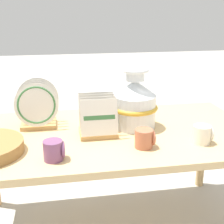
{
  "coord_description": "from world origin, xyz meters",
  "views": [
    {
      "loc": [
        -0.26,
        -1.5,
        1.24
      ],
      "look_at": [
        0.0,
        0.0,
        0.72
      ],
      "focal_mm": 50.0,
      "sensor_mm": 36.0,
      "label": 1
    }
  ],
  "objects_px": {
    "ceramic_vase": "(135,103)",
    "dish_rack_square_plates": "(98,121)",
    "mug_cream_glaze": "(203,134)",
    "dish_rack_round_plates": "(37,108)",
    "mug_terracotta_glaze": "(145,138)",
    "mug_plum_glaze": "(54,150)"
  },
  "relations": [
    {
      "from": "dish_rack_round_plates",
      "to": "mug_cream_glaze",
      "type": "xyz_separation_m",
      "value": [
        0.79,
        -0.36,
        -0.06
      ]
    },
    {
      "from": "ceramic_vase",
      "to": "mug_cream_glaze",
      "type": "distance_m",
      "value": 0.39
    },
    {
      "from": "dish_rack_round_plates",
      "to": "mug_terracotta_glaze",
      "type": "relative_size",
      "value": 2.74
    },
    {
      "from": "dish_rack_square_plates",
      "to": "mug_plum_glaze",
      "type": "distance_m",
      "value": 0.33
    },
    {
      "from": "dish_rack_square_plates",
      "to": "mug_terracotta_glaze",
      "type": "bearing_deg",
      "value": -43.79
    },
    {
      "from": "ceramic_vase",
      "to": "dish_rack_round_plates",
      "type": "xyz_separation_m",
      "value": [
        -0.52,
        0.09,
        -0.03
      ]
    },
    {
      "from": "dish_rack_square_plates",
      "to": "mug_terracotta_glaze",
      "type": "distance_m",
      "value": 0.27
    },
    {
      "from": "mug_plum_glaze",
      "to": "mug_terracotta_glaze",
      "type": "distance_m",
      "value": 0.42
    },
    {
      "from": "mug_cream_glaze",
      "to": "mug_terracotta_glaze",
      "type": "relative_size",
      "value": 1.0
    },
    {
      "from": "mug_terracotta_glaze",
      "to": "dish_rack_square_plates",
      "type": "bearing_deg",
      "value": 136.21
    },
    {
      "from": "ceramic_vase",
      "to": "dish_rack_round_plates",
      "type": "bearing_deg",
      "value": 169.99
    },
    {
      "from": "dish_rack_square_plates",
      "to": "mug_cream_glaze",
      "type": "distance_m",
      "value": 0.52
    },
    {
      "from": "dish_rack_square_plates",
      "to": "mug_cream_glaze",
      "type": "bearing_deg",
      "value": -21.25
    },
    {
      "from": "mug_cream_glaze",
      "to": "mug_plum_glaze",
      "type": "xyz_separation_m",
      "value": [
        -0.7,
        -0.06,
        0.0
      ]
    },
    {
      "from": "ceramic_vase",
      "to": "dish_rack_square_plates",
      "type": "distance_m",
      "value": 0.23
    },
    {
      "from": "dish_rack_round_plates",
      "to": "mug_terracotta_glaze",
      "type": "height_order",
      "value": "dish_rack_round_plates"
    },
    {
      "from": "dish_rack_round_plates",
      "to": "dish_rack_square_plates",
      "type": "height_order",
      "value": "dish_rack_round_plates"
    },
    {
      "from": "mug_plum_glaze",
      "to": "mug_terracotta_glaze",
      "type": "height_order",
      "value": "same"
    },
    {
      "from": "ceramic_vase",
      "to": "mug_terracotta_glaze",
      "type": "bearing_deg",
      "value": -93.01
    },
    {
      "from": "mug_cream_glaze",
      "to": "dish_rack_square_plates",
      "type": "bearing_deg",
      "value": 158.75
    },
    {
      "from": "dish_rack_square_plates",
      "to": "mug_cream_glaze",
      "type": "height_order",
      "value": "dish_rack_square_plates"
    },
    {
      "from": "ceramic_vase",
      "to": "mug_plum_glaze",
      "type": "distance_m",
      "value": 0.54
    }
  ]
}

